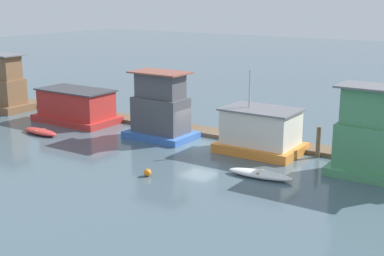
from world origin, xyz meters
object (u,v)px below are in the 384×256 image
dinghy_white (260,174)px  mooring_post_near_left (318,142)px  houseboat_red (76,107)px  buoy_orange (147,173)px  houseboat_blue (161,110)px  houseboat_orange (261,132)px  dinghy_red (40,132)px

dinghy_white → mooring_post_near_left: (1.36, 6.03, 0.86)m
houseboat_red → buoy_orange: houseboat_red is taller
houseboat_blue → houseboat_orange: houseboat_orange is taller
houseboat_red → houseboat_orange: 17.68m
mooring_post_near_left → dinghy_white: bearing=-102.8°
houseboat_orange → dinghy_red: (-16.93, -5.38, -1.27)m
dinghy_red → buoy_orange: (13.52, -3.22, 0.02)m
dinghy_red → dinghy_white: 19.45m
houseboat_red → houseboat_orange: (17.67, 0.62, 0.12)m
houseboat_red → buoy_orange: 16.38m
houseboat_blue → dinghy_red: 10.03m
houseboat_blue → dinghy_white: 11.67m
houseboat_blue → dinghy_red: bearing=-152.6°
dinghy_white → dinghy_red: bearing=-178.8°
dinghy_white → buoy_orange: (-5.93, -3.61, 0.01)m
dinghy_red → houseboat_red: bearing=98.9°
houseboat_blue → mooring_post_near_left: 12.29m
dinghy_red → buoy_orange: buoy_orange is taller
houseboat_blue → mooring_post_near_left: bearing=9.0°
houseboat_orange → buoy_orange: houseboat_orange is taller
houseboat_blue → mooring_post_near_left: houseboat_blue is taller
houseboat_red → houseboat_blue: bearing=-1.5°
mooring_post_near_left → houseboat_red: bearing=-175.6°
dinghy_red → mooring_post_near_left: mooring_post_near_left is taller
houseboat_blue → dinghy_red: houseboat_blue is taller
houseboat_orange → mooring_post_near_left: houseboat_orange is taller
houseboat_blue → buoy_orange: size_ratio=11.04×
buoy_orange → mooring_post_near_left: bearing=52.9°
dinghy_red → buoy_orange: 13.89m
houseboat_red → buoy_orange: size_ratio=15.57×
mooring_post_near_left → buoy_orange: bearing=-127.1°
dinghy_white → buoy_orange: size_ratio=8.92×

